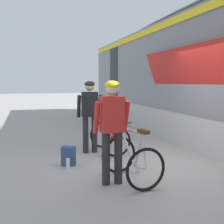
% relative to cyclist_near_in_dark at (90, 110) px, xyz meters
% --- Properties ---
extents(ground_plane, '(80.00, 80.00, 0.00)m').
position_rel_cyclist_near_in_dark_xyz_m(ground_plane, '(1.13, -1.46, -1.05)').
color(ground_plane, '#A09E99').
extents(cyclist_near_in_dark, '(0.62, 0.33, 1.76)m').
position_rel_cyclist_near_in_dark_xyz_m(cyclist_near_in_dark, '(0.00, 0.00, 0.00)').
color(cyclist_near_in_dark, '#232328').
rests_on(cyclist_near_in_dark, ground).
extents(cyclist_far_in_red, '(0.61, 0.31, 1.76)m').
position_rel_cyclist_near_in_dark_xyz_m(cyclist_far_in_red, '(-0.11, -2.27, 0.00)').
color(cyclist_far_in_red, '#232328').
rests_on(cyclist_far_in_red, ground).
extents(bicycle_near_red, '(0.77, 1.11, 0.99)m').
position_rel_cyclist_near_in_dark_xyz_m(bicycle_near_red, '(0.47, -0.09, -0.65)').
color(bicycle_near_red, black).
rests_on(bicycle_near_red, ground).
extents(bicycle_far_silver, '(0.83, 1.15, 0.99)m').
position_rel_cyclist_near_in_dark_xyz_m(bicycle_far_silver, '(0.24, -2.24, -0.65)').
color(bicycle_far_silver, black).
rests_on(bicycle_far_silver, ground).
extents(backpack_on_platform, '(0.33, 0.27, 0.40)m').
position_rel_cyclist_near_in_dark_xyz_m(backpack_on_platform, '(-0.67, -0.96, -0.85)').
color(backpack_on_platform, navy).
rests_on(backpack_on_platform, ground).
extents(water_bottle_near_the_bikes, '(0.07, 0.07, 0.18)m').
position_rel_cyclist_near_in_dark_xyz_m(water_bottle_near_the_bikes, '(0.52, -1.85, -0.96)').
color(water_bottle_near_the_bikes, silver).
rests_on(water_bottle_near_the_bikes, ground).
extents(water_bottle_by_the_backpack, '(0.08, 0.08, 0.21)m').
position_rel_cyclist_near_in_dark_xyz_m(water_bottle_by_the_backpack, '(-0.71, -1.18, -0.95)').
color(water_bottle_by_the_backpack, silver).
rests_on(water_bottle_by_the_backpack, ground).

